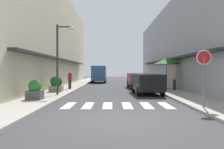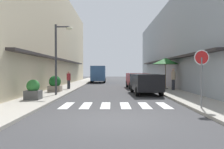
% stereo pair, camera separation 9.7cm
% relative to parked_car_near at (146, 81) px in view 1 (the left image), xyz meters
% --- Properties ---
extents(ground_plane, '(86.82, 86.82, 0.00)m').
position_rel_parked_car_near_xyz_m(ground_plane, '(-2.26, 6.97, -0.92)').
color(ground_plane, '#38383A').
extents(sidewalk_left, '(2.21, 55.25, 0.12)m').
position_rel_parked_car_near_xyz_m(sidewalk_left, '(-6.67, 6.97, -0.86)').
color(sidewalk_left, '#9E998E').
rests_on(sidewalk_left, ground_plane).
extents(sidewalk_right, '(2.21, 55.25, 0.12)m').
position_rel_parked_car_near_xyz_m(sidewalk_right, '(2.16, 6.97, -0.86)').
color(sidewalk_right, '#9E998E').
rests_on(sidewalk_right, ground_plane).
extents(building_row_left, '(5.50, 37.52, 10.47)m').
position_rel_parked_car_near_xyz_m(building_row_left, '(-10.27, 7.94, 4.31)').
color(building_row_left, beige).
rests_on(building_row_left, ground_plane).
extents(building_row_right, '(5.50, 37.52, 8.68)m').
position_rel_parked_car_near_xyz_m(building_row_right, '(5.76, 7.94, 3.42)').
color(building_row_right, '#939EA8').
rests_on(building_row_right, ground_plane).
extents(crosswalk, '(5.20, 2.20, 0.01)m').
position_rel_parked_car_near_xyz_m(crosswalk, '(-2.26, -5.52, -0.92)').
color(crosswalk, silver).
rests_on(crosswalk, ground_plane).
extents(parked_car_near, '(1.95, 4.36, 1.47)m').
position_rel_parked_car_near_xyz_m(parked_car_near, '(0.00, 0.00, 0.00)').
color(parked_car_near, black).
rests_on(parked_car_near, ground_plane).
extents(parked_car_mid, '(1.94, 4.10, 1.47)m').
position_rel_parked_car_near_xyz_m(parked_car_mid, '(0.00, 5.85, -0.00)').
color(parked_car_mid, maroon).
rests_on(parked_car_mid, ground_plane).
extents(delivery_van, '(2.06, 5.42, 2.37)m').
position_rel_parked_car_near_xyz_m(delivery_van, '(-4.36, 16.76, 0.48)').
color(delivery_van, '#33598C').
rests_on(delivery_van, ground_plane).
extents(round_street_sign, '(0.65, 0.07, 2.48)m').
position_rel_parked_car_near_xyz_m(round_street_sign, '(1.41, -6.92, 1.09)').
color(round_street_sign, slate).
rests_on(round_street_sign, sidewalk_right).
extents(street_lamp, '(1.19, 0.28, 4.61)m').
position_rel_parked_car_near_xyz_m(street_lamp, '(-5.90, -1.52, 2.07)').
color(street_lamp, '#38383D').
rests_on(street_lamp, sidewalk_left).
extents(cafe_umbrella, '(2.28, 2.28, 2.69)m').
position_rel_parked_car_near_xyz_m(cafe_umbrella, '(2.21, 3.36, 1.60)').
color(cafe_umbrella, '#262626').
rests_on(cafe_umbrella, sidewalk_right).
extents(planter_corner, '(0.81, 0.81, 1.10)m').
position_rel_parked_car_near_xyz_m(planter_corner, '(-6.78, -4.02, -0.29)').
color(planter_corner, '#4C4C4C').
rests_on(planter_corner, sidewalk_left).
extents(planter_midblock, '(0.92, 0.92, 1.20)m').
position_rel_parked_car_near_xyz_m(planter_midblock, '(-6.74, 0.81, -0.23)').
color(planter_midblock, gray).
rests_on(planter_midblock, sidewalk_left).
extents(pedestrian_walking_near, '(0.34, 0.34, 1.76)m').
position_rel_parked_car_near_xyz_m(pedestrian_walking_near, '(2.59, 2.21, 0.13)').
color(pedestrian_walking_near, '#282B33').
rests_on(pedestrian_walking_near, sidewalk_right).
extents(pedestrian_walking_far, '(0.34, 0.34, 1.54)m').
position_rel_parked_car_near_xyz_m(pedestrian_walking_far, '(-6.19, 3.48, 0.00)').
color(pedestrian_walking_far, '#282B33').
rests_on(pedestrian_walking_far, sidewalk_left).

